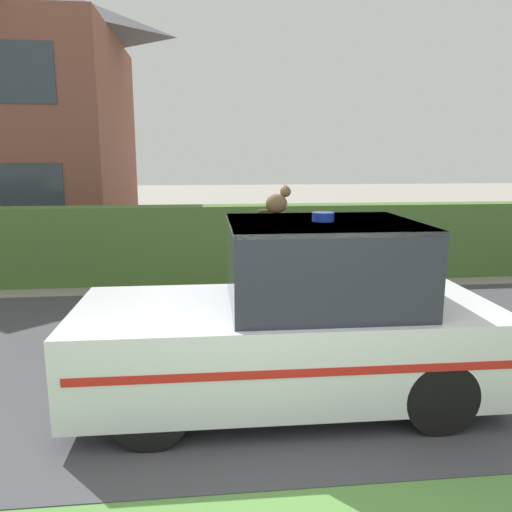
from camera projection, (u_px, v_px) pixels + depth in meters
road_strip at (249, 349)px, 6.21m from camera, size 28.00×5.40×0.01m
garden_hedge at (244, 243)px, 9.56m from camera, size 12.52×0.55×1.46m
police_car at (295, 322)px, 4.78m from camera, size 3.97×1.67×1.84m
cat at (278, 202)px, 4.51m from camera, size 0.30×0.18×0.26m
wheelie_bin at (384, 240)px, 11.03m from camera, size 0.72×0.68×1.08m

